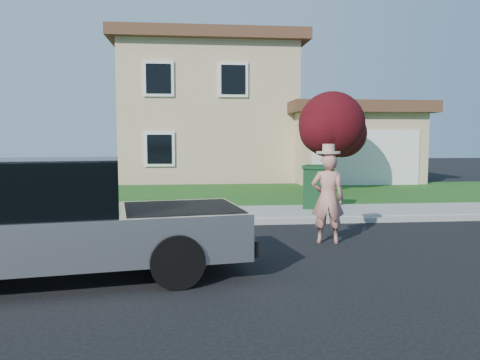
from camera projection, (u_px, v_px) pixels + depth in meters
name	position (u px, v px, depth m)	size (l,w,h in m)	color
ground	(240.00, 255.00, 8.22)	(80.00, 80.00, 0.00)	black
curb	(269.00, 222.00, 11.19)	(40.00, 0.20, 0.12)	gray
sidewalk	(262.00, 214.00, 12.28)	(40.00, 2.00, 0.15)	gray
lawn	(243.00, 195.00, 16.74)	(40.00, 7.00, 0.10)	#164E18
house	(232.00, 117.00, 24.31)	(14.00, 11.30, 6.85)	tan
pickup_truck	(57.00, 222.00, 6.73)	(5.71, 2.68, 1.81)	black
woman	(328.00, 196.00, 9.12)	(0.72, 0.55, 1.94)	tan
ornamental_tree	(333.00, 128.00, 16.99)	(2.66, 2.40, 3.66)	black
trash_bin	(317.00, 186.00, 12.79)	(0.98, 1.04, 1.17)	#0E3418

